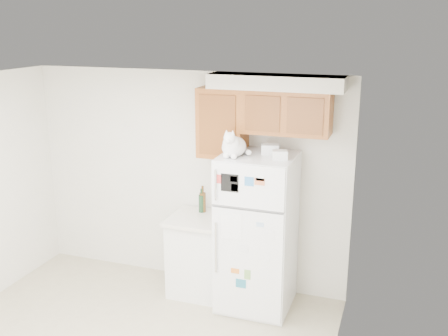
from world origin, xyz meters
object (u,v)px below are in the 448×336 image
at_px(refrigerator, 257,233).
at_px(cat, 233,146).
at_px(storage_box_front, 280,155).
at_px(bottle_green, 201,201).
at_px(bottle_amber, 203,199).
at_px(storage_box_back, 270,149).
at_px(base_counter, 200,254).

relative_size(refrigerator, cat, 3.96).
distance_m(cat, storage_box_front, 0.48).
bearing_deg(refrigerator, bottle_green, 162.96).
bearing_deg(refrigerator, bottle_amber, 161.69).
distance_m(storage_box_back, bottle_green, 1.07).
height_order(storage_box_back, storage_box_front, storage_box_back).
distance_m(base_counter, storage_box_front, 1.59).
xyz_separation_m(refrigerator, storage_box_front, (0.24, -0.07, 0.89)).
bearing_deg(bottle_green, refrigerator, -17.04).
bearing_deg(storage_box_front, base_counter, 154.50).
relative_size(cat, storage_box_front, 2.87).
relative_size(base_counter, storage_box_front, 6.13).
xyz_separation_m(storage_box_front, bottle_green, (-0.96, 0.29, -0.69)).
bearing_deg(storage_box_back, base_counter, 169.12).
bearing_deg(base_counter, bottle_amber, 96.32).
bearing_deg(storage_box_back, storage_box_front, -64.89).
relative_size(refrigerator, bottle_amber, 5.50).
xyz_separation_m(base_counter, bottle_green, (-0.03, 0.15, 0.60)).
relative_size(base_counter, bottle_green, 3.31).
distance_m(base_counter, storage_box_back, 1.51).
xyz_separation_m(base_counter, storage_box_back, (0.79, 0.04, 1.29)).
relative_size(refrigerator, bottle_green, 6.12).
relative_size(storage_box_back, bottle_green, 0.65).
height_order(base_counter, cat, cat).
xyz_separation_m(base_counter, cat, (0.46, -0.20, 1.35)).
xyz_separation_m(base_counter, bottle_amber, (-0.02, 0.16, 0.61)).
bearing_deg(storage_box_front, storage_box_back, 111.95).
bearing_deg(cat, storage_box_front, 6.95).
relative_size(cat, bottle_amber, 1.39).
relative_size(storage_box_front, bottle_amber, 0.49).
xyz_separation_m(refrigerator, bottle_green, (-0.72, 0.22, 0.21)).
distance_m(bottle_green, bottle_amber, 0.02).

